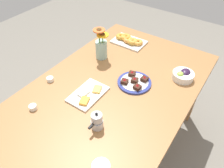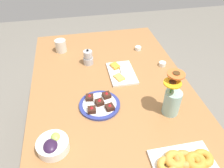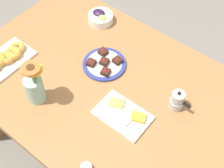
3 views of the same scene
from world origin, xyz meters
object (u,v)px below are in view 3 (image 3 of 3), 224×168
object	(u,v)px
croissant_platter	(6,58)
moka_pot	(177,101)
cheese_platter	(124,115)
dessert_plate	(104,64)
jam_cup_berry	(86,168)
flower_vase	(35,87)
dining_table	(112,98)
grape_bowl	(100,17)

from	to	relation	value
croissant_platter	moka_pot	size ratio (longest dim) A/B	2.38
cheese_platter	dessert_plate	world-z (taller)	dessert_plate
cheese_platter	jam_cup_berry	distance (m)	0.31
cheese_platter	jam_cup_berry	bearing A→B (deg)	-83.18
dessert_plate	croissant_platter	bearing A→B (deg)	-144.58
flower_vase	moka_pot	bearing A→B (deg)	34.47
cheese_platter	dining_table	bearing A→B (deg)	147.50
croissant_platter	jam_cup_berry	world-z (taller)	croissant_platter
dining_table	cheese_platter	xyz separation A→B (m)	(0.14, -0.09, 0.10)
jam_cup_berry	flower_vase	bearing A→B (deg)	163.62
dining_table	jam_cup_berry	xyz separation A→B (m)	(0.18, -0.40, 0.10)
dining_table	moka_pot	xyz separation A→B (m)	(0.31, 0.11, 0.13)
grape_bowl	moka_pot	xyz separation A→B (m)	(0.68, -0.24, 0.02)
grape_bowl	cheese_platter	xyz separation A→B (m)	(0.51, -0.45, -0.02)
flower_vase	croissant_platter	bearing A→B (deg)	168.68
grape_bowl	croissant_platter	xyz separation A→B (m)	(-0.20, -0.57, -0.01)
dessert_plate	moka_pot	size ratio (longest dim) A/B	1.97
croissant_platter	jam_cup_berry	distance (m)	0.77
dining_table	jam_cup_berry	distance (m)	0.45
dining_table	dessert_plate	xyz separation A→B (m)	(-0.13, 0.10, 0.10)
cheese_platter	flower_vase	size ratio (longest dim) A/B	1.01
dessert_plate	flower_vase	world-z (taller)	flower_vase
croissant_platter	flower_vase	bearing A→B (deg)	-11.32
dining_table	croissant_platter	bearing A→B (deg)	-159.50
croissant_platter	moka_pot	world-z (taller)	moka_pot
croissant_platter	jam_cup_berry	bearing A→B (deg)	-14.28
croissant_platter	dessert_plate	bearing A→B (deg)	35.42
jam_cup_berry	cheese_platter	bearing A→B (deg)	96.82
dessert_plate	flower_vase	xyz separation A→B (m)	(-0.12, -0.37, 0.08)
dessert_plate	jam_cup_berry	bearing A→B (deg)	-58.10
flower_vase	moka_pot	distance (m)	0.68
grape_bowl	dessert_plate	bearing A→B (deg)	-46.77
dining_table	flower_vase	distance (m)	0.41
dining_table	cheese_platter	bearing A→B (deg)	-32.50
dining_table	cheese_platter	size ratio (longest dim) A/B	6.15
jam_cup_berry	moka_pot	world-z (taller)	moka_pot
croissant_platter	dessert_plate	world-z (taller)	same
cheese_platter	flower_vase	xyz separation A→B (m)	(-0.40, -0.18, 0.08)
flower_vase	cheese_platter	bearing A→B (deg)	24.80
grape_bowl	jam_cup_berry	distance (m)	0.94
dining_table	croissant_platter	distance (m)	0.61
croissant_platter	jam_cup_berry	xyz separation A→B (m)	(0.75, -0.19, -0.01)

